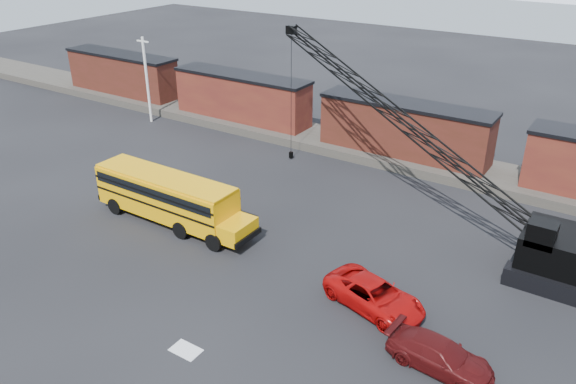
# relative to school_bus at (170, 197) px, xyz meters

# --- Properties ---
(ground) EXTENTS (160.00, 160.00, 0.00)m
(ground) POSITION_rel_school_bus_xyz_m (8.36, -4.45, -1.79)
(ground) COLOR black
(ground) RESTS_ON ground
(gravel_berm) EXTENTS (120.00, 5.00, 0.70)m
(gravel_berm) POSITION_rel_school_bus_xyz_m (8.36, 17.55, -1.44)
(gravel_berm) COLOR #4A453D
(gravel_berm) RESTS_ON ground
(boxcar_west_far) EXTENTS (13.70, 3.10, 4.17)m
(boxcar_west_far) POSITION_rel_school_bus_xyz_m (-23.64, 17.55, 0.97)
(boxcar_west_far) COLOR #4D1C15
(boxcar_west_far) RESTS_ON gravel_berm
(boxcar_west_near) EXTENTS (13.70, 3.10, 4.17)m
(boxcar_west_near) POSITION_rel_school_bus_xyz_m (-7.64, 17.55, 0.97)
(boxcar_west_near) COLOR #4C1815
(boxcar_west_near) RESTS_ON gravel_berm
(boxcar_mid) EXTENTS (13.70, 3.10, 4.17)m
(boxcar_mid) POSITION_rel_school_bus_xyz_m (8.36, 17.55, 0.97)
(boxcar_mid) COLOR #4D1C15
(boxcar_mid) RESTS_ON gravel_berm
(utility_pole) EXTENTS (1.40, 0.24, 8.00)m
(utility_pole) POSITION_rel_school_bus_xyz_m (-15.64, 13.55, 2.36)
(utility_pole) COLOR silver
(utility_pole) RESTS_ON ground
(snow_patch) EXTENTS (1.40, 0.90, 0.02)m
(snow_patch) POSITION_rel_school_bus_xyz_m (8.86, -8.45, -1.78)
(snow_patch) COLOR silver
(snow_patch) RESTS_ON ground
(school_bus) EXTENTS (11.65, 2.65, 3.19)m
(school_bus) POSITION_rel_school_bus_xyz_m (0.00, 0.00, 0.00)
(school_bus) COLOR #E19A04
(school_bus) RESTS_ON ground
(red_pickup) EXTENTS (5.80, 3.78, 1.49)m
(red_pickup) POSITION_rel_school_bus_xyz_m (14.65, -0.97, -1.05)
(red_pickup) COLOR #B00808
(red_pickup) RESTS_ON ground
(maroon_suv) EXTENTS (4.83, 2.27, 1.36)m
(maroon_suv) POSITION_rel_school_bus_xyz_m (18.82, -3.25, -1.11)
(maroon_suv) COLOR #450C0D
(maroon_suv) RESTS_ON ground
(crawler_crane) EXTENTS (24.80, 8.96, 10.75)m
(crawler_crane) POSITION_rel_school_bus_xyz_m (10.81, 9.88, 4.45)
(crawler_crane) COLOR black
(crawler_crane) RESTS_ON ground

